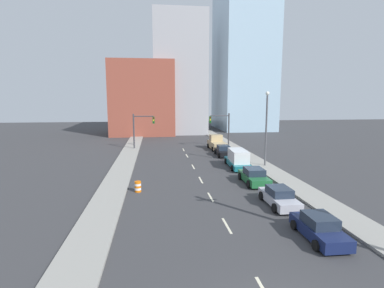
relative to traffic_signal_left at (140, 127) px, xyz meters
name	(u,v)px	position (x,y,z in m)	size (l,w,h in m)	color
sidewalk_left	(134,143)	(-1.47, 6.71, -3.56)	(2.58, 92.25, 0.18)	gray
sidewalk_right	(223,141)	(15.16, 6.71, -3.56)	(2.58, 92.25, 0.18)	gray
lane_stripe_at_9m	(227,226)	(6.85, -30.57, -3.65)	(0.16, 2.40, 0.01)	beige
lane_stripe_at_15m	(211,197)	(6.85, -24.89, -3.65)	(0.16, 2.40, 0.01)	beige
lane_stripe_at_20m	(201,180)	(6.85, -19.59, -3.65)	(0.16, 2.40, 0.01)	beige
lane_stripe_at_26m	(193,167)	(6.85, -13.62, -3.65)	(0.16, 2.40, 0.01)	beige
lane_stripe_at_33m	(187,156)	(6.85, -6.59, -3.65)	(0.16, 2.40, 0.01)	beige
lane_stripe_at_38m	(183,150)	(6.85, -1.47, -3.65)	(0.16, 2.40, 0.01)	beige
building_brick_left	(143,99)	(-0.28, 23.19, 4.48)	(14.00, 16.00, 16.26)	brown
building_office_center	(178,76)	(8.26, 27.19, 10.00)	(12.00, 20.00, 27.30)	#99999E
building_glass_right	(243,54)	(25.97, 31.19, 16.10)	(13.00, 20.00, 39.50)	#99B7CC
traffic_signal_left	(140,127)	(0.00, 0.00, 0.00)	(3.45, 0.35, 5.71)	#38383D
traffic_signal_right	(223,126)	(13.58, 0.00, 0.00)	(3.45, 0.35, 5.71)	#38383D
traffic_barrel	(138,187)	(0.81, -22.72, -3.18)	(0.56, 0.56, 0.95)	orange
street_lamp	(266,124)	(15.38, -14.65, 1.48)	(0.44, 0.44, 8.91)	#4C4C51
sedan_navy	(319,228)	(11.71, -33.00, -3.00)	(2.04, 4.30, 1.44)	#141E47
sedan_silver	(279,197)	(11.65, -27.47, -2.99)	(2.02, 4.46, 1.43)	#B2B2BC
sedan_green	(254,176)	(11.75, -21.35, -2.97)	(2.20, 4.67, 1.49)	#1E6033
box_truck_teal	(238,159)	(12.07, -14.54, -2.65)	(2.56, 6.40, 2.11)	#196B75
sedan_black	(223,151)	(12.01, -7.22, -2.97)	(2.14, 4.43, 1.50)	black
pickup_truck_tan	(217,143)	(12.25, -1.49, -2.73)	(2.54, 5.54, 2.29)	tan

